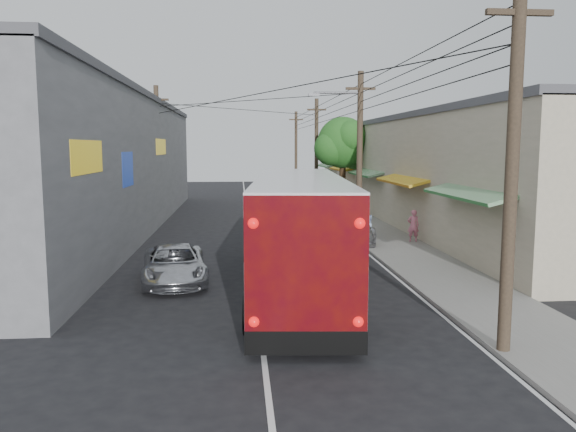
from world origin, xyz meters
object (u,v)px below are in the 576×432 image
Objects in this scene: parked_car_far at (298,194)px; pedestrian_far at (366,223)px; coach_bus at (299,231)px; parked_car_mid at (300,201)px; pedestrian_near at (413,226)px; parked_suv at (343,224)px; jeepney at (174,264)px.

pedestrian_far reaches higher than parked_car_far.
parked_car_mid is at bearing 88.52° from coach_bus.
parked_car_far is at bearing 87.07° from parked_car_mid.
pedestrian_near is at bearing -73.60° from parked_car_mid.
pedestrian_far is at bearing -86.58° from parked_car_far.
jeepney is at bearing -130.31° from parked_suv.
parked_suv is at bearing -89.23° from parked_car_far.
pedestrian_far is (1.07, -20.42, 0.30)m from parked_car_far.
pedestrian_near is (3.22, -20.86, 0.23)m from parked_car_far.
pedestrian_near is at bearing 163.29° from pedestrian_far.
parked_suv is 13.02m from parked_car_mid.
parked_car_mid is (2.41, 21.90, -1.19)m from coach_bus.
parked_suv reaches higher than parked_car_far.
coach_bus reaches higher than jeepney.
parked_car_mid is 2.39× the size of pedestrian_far.
coach_bus is 2.85× the size of jeepney.
coach_bus is at bearing -23.13° from jeepney.
parked_car_far is 2.60× the size of pedestrian_near.
coach_bus is at bearing 58.76° from pedestrian_far.
jeepney is 0.77× the size of parked_suv.
parked_car_far is at bearing -74.57° from pedestrian_near.
parked_car_far is at bearing 88.95° from coach_bus.
jeepney is 28.36m from parked_car_far.
jeepney is 2.97× the size of pedestrian_near.
parked_car_far is at bearing 92.66° from parked_suv.
coach_bus is 22.06m from parked_car_mid.
jeepney is 10.73m from pedestrian_far.
coach_bus reaches higher than parked_car_far.
parked_car_mid reaches higher than parked_car_far.
parked_suv is 1.48× the size of parked_car_mid.
pedestrian_far is at bearing -33.07° from parked_suv.
parked_car_mid is 1.01× the size of parked_car_far.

